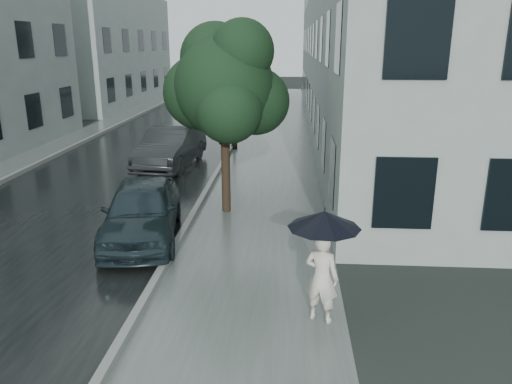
# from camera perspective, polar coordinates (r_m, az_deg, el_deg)

# --- Properties ---
(ground) EXTENTS (120.00, 120.00, 0.00)m
(ground) POSITION_cam_1_polar(r_m,az_deg,el_deg) (9.53, -2.49, -11.62)
(ground) COLOR black
(ground) RESTS_ON ground
(sidewalk) EXTENTS (3.50, 60.00, 0.01)m
(sidewalk) POSITION_cam_1_polar(r_m,az_deg,el_deg) (20.83, 1.83, 4.27)
(sidewalk) COLOR slate
(sidewalk) RESTS_ON ground
(kerb_near) EXTENTS (0.15, 60.00, 0.15)m
(kerb_near) POSITION_cam_1_polar(r_m,az_deg,el_deg) (20.96, -3.17, 4.53)
(kerb_near) COLOR slate
(kerb_near) RESTS_ON ground
(asphalt_road) EXTENTS (6.85, 60.00, 0.00)m
(asphalt_road) POSITION_cam_1_polar(r_m,az_deg,el_deg) (21.68, -12.42, 4.38)
(asphalt_road) COLOR black
(asphalt_road) RESTS_ON ground
(kerb_far) EXTENTS (0.15, 60.00, 0.15)m
(kerb_far) POSITION_cam_1_polar(r_m,az_deg,el_deg) (22.89, -20.89, 4.49)
(kerb_far) COLOR slate
(kerb_far) RESTS_ON ground
(sidewalk_far) EXTENTS (1.70, 60.00, 0.01)m
(sidewalk_far) POSITION_cam_1_polar(r_m,az_deg,el_deg) (23.31, -22.95, 4.29)
(sidewalk_far) COLOR #4C5451
(sidewalk_far) RESTS_ON ground
(building_near) EXTENTS (7.02, 36.00, 9.00)m
(building_near) POSITION_cam_1_polar(r_m,az_deg,el_deg) (28.18, 13.66, 16.32)
(building_near) COLOR #909D98
(building_near) RESTS_ON ground
(building_far_b) EXTENTS (7.02, 18.00, 8.00)m
(building_far_b) POSITION_cam_1_polar(r_m,az_deg,el_deg) (41.07, -17.78, 15.33)
(building_far_b) COLOR #909D98
(building_far_b) RESTS_ON ground
(pedestrian) EXTENTS (0.67, 0.57, 1.57)m
(pedestrian) POSITION_cam_1_polar(r_m,az_deg,el_deg) (8.44, 7.50, -9.68)
(pedestrian) COLOR silver
(pedestrian) RESTS_ON sidewalk
(umbrella) EXTENTS (1.56, 1.56, 1.07)m
(umbrella) POSITION_cam_1_polar(r_m,az_deg,el_deg) (8.03, 7.83, -3.13)
(umbrella) COLOR black
(umbrella) RESTS_ON ground
(street_tree) EXTENTS (3.40, 3.09, 5.11)m
(street_tree) POSITION_cam_1_polar(r_m,az_deg,el_deg) (13.34, -3.59, 12.13)
(street_tree) COLOR #332619
(street_tree) RESTS_ON ground
(lamp_post) EXTENTS (0.83, 0.45, 5.05)m
(lamp_post) POSITION_cam_1_polar(r_m,az_deg,el_deg) (21.59, -3.01, 12.46)
(lamp_post) COLOR black
(lamp_post) RESTS_ON ground
(car_near) EXTENTS (2.32, 4.36, 1.41)m
(car_near) POSITION_cam_1_polar(r_m,az_deg,el_deg) (12.11, -12.91, -2.02)
(car_near) COLOR #1B292E
(car_near) RESTS_ON ground
(car_far) EXTENTS (1.97, 4.66, 1.49)m
(car_far) POSITION_cam_1_polar(r_m,az_deg,el_deg) (18.98, -9.72, 5.10)
(car_far) COLOR black
(car_far) RESTS_ON ground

